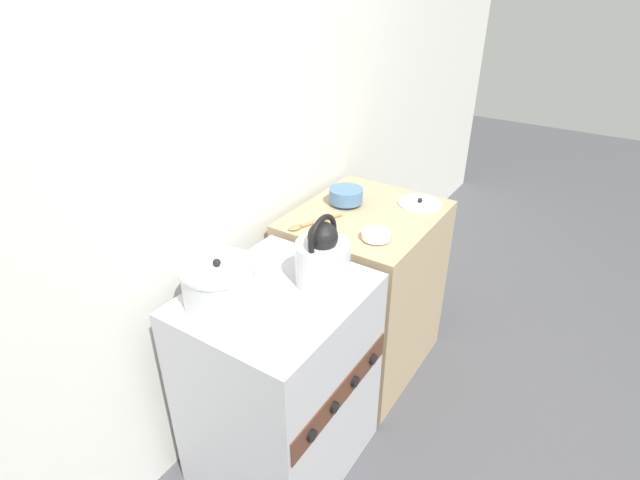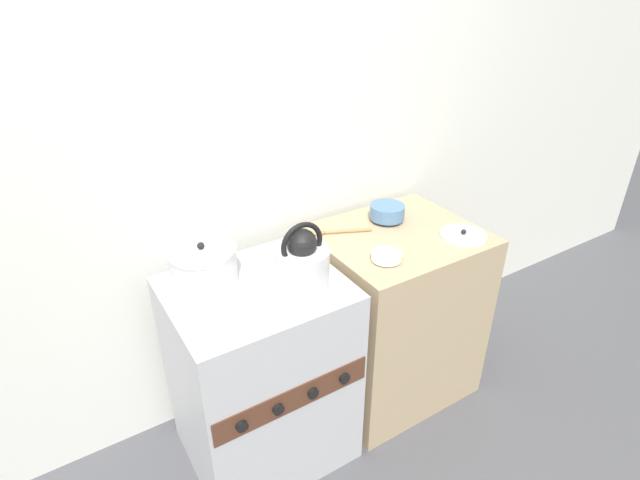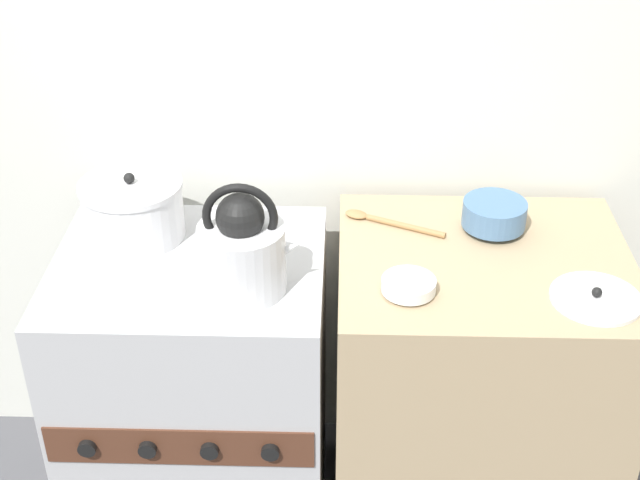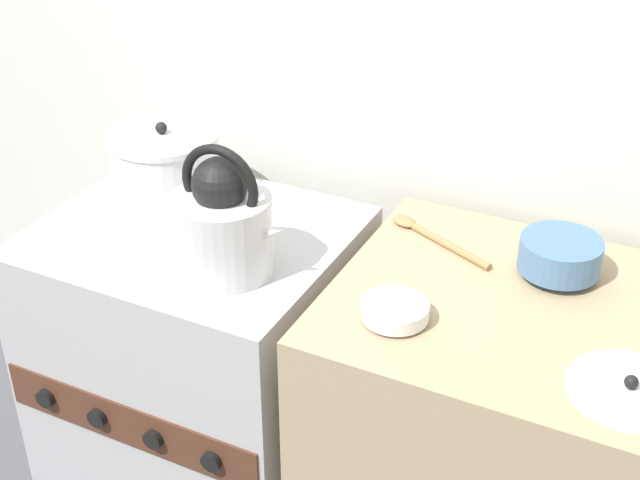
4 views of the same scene
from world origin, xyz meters
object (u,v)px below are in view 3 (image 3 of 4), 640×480
Objects in this scene: cooking_pot at (133,209)px; enamel_bowl at (494,214)px; small_ceramic_bowl at (409,285)px; loose_pot_lid at (596,298)px; stove at (200,398)px; kettle at (243,249)px.

cooking_pot is 1.60× the size of enamel_bowl.
cooking_pot is 0.93m from enamel_bowl.
small_ceramic_bowl is at bearing -129.05° from enamel_bowl.
loose_pot_lid is at bearing -2.32° from small_ceramic_bowl.
stove is 4.22× the size of loose_pot_lid.
enamel_bowl is at bearing 23.25° from kettle.
enamel_bowl is 1.29× the size of small_ceramic_bowl.
kettle is at bearing 177.16° from loose_pot_lid.
kettle reaches higher than small_ceramic_bowl.
cooking_pot is (-0.31, 0.23, -0.03)m from kettle.
kettle reaches higher than cooking_pot.
loose_pot_lid is (0.97, -0.14, 0.46)m from stove.
kettle is at bearing 176.59° from small_ceramic_bowl.
small_ceramic_bowl is at bearing -13.16° from stove.
loose_pot_lid is (0.20, -0.31, -0.04)m from enamel_bowl.
kettle is 0.82m from loose_pot_lid.
cooking_pot reaches higher than stove.
loose_pot_lid reaches higher than stove.
kettle is at bearing -156.75° from enamel_bowl.
loose_pot_lid is at bearing -2.84° from kettle.
kettle is 2.20× the size of small_ceramic_bowl.
cooking_pot is 2.06× the size of small_ceramic_bowl.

